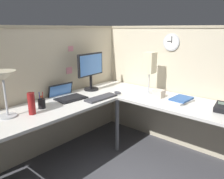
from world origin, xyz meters
name	(u,v)px	position (x,y,z in m)	size (l,w,h in m)	color
ground_plane	(119,159)	(0.00, 0.00, 0.00)	(6.80, 6.80, 0.00)	#47474C
cubicle_wall_back	(47,90)	(-0.36, 0.87, 0.79)	(2.57, 0.12, 1.58)	beige
cubicle_wall_right	(175,87)	(0.87, -0.27, 0.79)	(0.12, 2.37, 1.58)	beige
desk	(114,115)	(-0.15, -0.05, 0.63)	(2.35, 2.15, 0.73)	silver
monitor	(91,69)	(0.18, 0.64, 1.02)	(0.46, 0.20, 0.50)	black
laptop	(66,95)	(-0.26, 0.62, 0.75)	(0.37, 0.40, 0.22)	black
keyboard	(101,98)	(-0.02, 0.26, 0.74)	(0.43, 0.14, 0.02)	#38383D
computer_mouse	(118,93)	(0.26, 0.24, 0.75)	(0.06, 0.10, 0.03)	#38383D
desk_lamp_dome	(3,80)	(-1.02, 0.55, 1.09)	(0.24, 0.24, 0.44)	#B7BABF
pen_cup	(42,104)	(-0.68, 0.51, 0.78)	(0.08, 0.08, 0.18)	black
thermos_flask	(31,103)	(-0.83, 0.43, 0.84)	(0.07, 0.07, 0.22)	maroon
book_stack	(180,100)	(0.49, -0.51, 0.75)	(0.32, 0.26, 0.04)	silver
desk_lamp_paper	(150,64)	(0.54, -0.05, 1.11)	(0.13, 0.13, 0.53)	#B7BABF
tissue_box	(159,93)	(0.49, -0.23, 0.78)	(0.12, 0.12, 0.09)	beige
wall_clock	(171,42)	(0.82, -0.19, 1.38)	(0.04, 0.22, 0.22)	#B7BABF
pinned_note_leftmost	(71,49)	(0.00, 0.82, 1.29)	(0.08, 0.00, 0.07)	pink
pinned_note_middle	(69,71)	(-0.04, 0.82, 1.01)	(0.09, 0.00, 0.08)	pink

